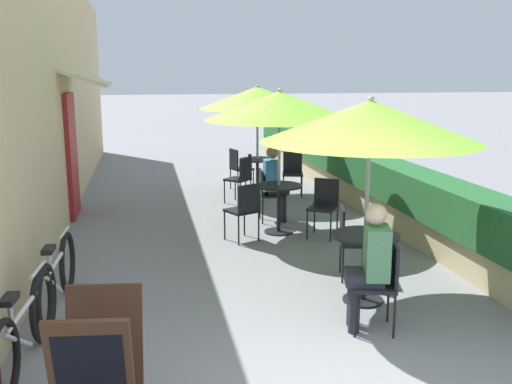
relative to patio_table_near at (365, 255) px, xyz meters
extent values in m
cube|color=#D6B784|center=(-3.65, 5.26, 1.57)|extent=(0.24, 14.77, 4.20)
cube|color=maroon|center=(-3.49, 4.52, 0.52)|extent=(0.08, 0.96, 2.10)
cube|color=beige|center=(-3.18, 4.52, 1.82)|extent=(0.78, 1.80, 0.30)
cube|color=tan|center=(1.65, 5.16, -0.30)|extent=(0.44, 13.77, 0.45)
cube|color=#235B2D|center=(1.65, 5.16, 0.20)|extent=(0.60, 13.08, 0.56)
cylinder|color=black|center=(0.00, 0.00, -0.51)|extent=(0.44, 0.44, 0.02)
cylinder|color=black|center=(0.00, 0.00, -0.15)|extent=(0.06, 0.06, 0.73)
cylinder|color=black|center=(0.00, 0.00, 0.21)|extent=(0.72, 0.72, 0.02)
cylinder|color=#B7B7BC|center=(0.00, 0.00, 0.53)|extent=(0.04, 0.04, 2.11)
cone|color=#8CD138|center=(0.00, 0.00, 1.42)|extent=(2.26, 2.26, 0.43)
sphere|color=#B7B7BC|center=(0.00, 0.00, 1.65)|extent=(0.07, 0.07, 0.07)
cube|color=black|center=(0.18, 0.68, -0.08)|extent=(0.49, 0.49, 0.04)
cube|color=black|center=(0.00, 0.73, 0.13)|extent=(0.13, 0.37, 0.42)
cylinder|color=black|center=(0.31, 0.46, -0.30)|extent=(0.02, 0.02, 0.45)
cylinder|color=black|center=(0.40, 0.81, -0.30)|extent=(0.02, 0.02, 0.45)
cylinder|color=black|center=(-0.04, 0.55, -0.30)|extent=(0.02, 0.02, 0.45)
cylinder|color=black|center=(0.05, 0.90, -0.30)|extent=(0.02, 0.02, 0.45)
cube|color=black|center=(-0.18, -0.68, -0.08)|extent=(0.49, 0.49, 0.04)
cube|color=black|center=(0.00, -0.73, 0.13)|extent=(0.13, 0.37, 0.42)
cylinder|color=black|center=(-0.31, -0.46, -0.30)|extent=(0.02, 0.02, 0.45)
cylinder|color=black|center=(-0.40, -0.81, -0.30)|extent=(0.02, 0.02, 0.45)
cylinder|color=black|center=(0.04, -0.55, -0.30)|extent=(0.02, 0.02, 0.45)
cylinder|color=black|center=(-0.05, -0.90, -0.30)|extent=(0.02, 0.02, 0.45)
cylinder|color=#23232D|center=(-0.33, -0.55, -0.29)|extent=(0.11, 0.11, 0.47)
cylinder|color=#23232D|center=(-0.38, -0.71, -0.29)|extent=(0.11, 0.11, 0.47)
cube|color=#23232D|center=(-0.27, -0.66, 0.00)|extent=(0.43, 0.38, 0.12)
cube|color=#4C8456|center=(-0.16, -0.68, 0.25)|extent=(0.30, 0.39, 0.50)
sphere|color=beige|center=(-0.18, -0.68, 0.62)|extent=(0.20, 0.20, 0.20)
cylinder|color=black|center=(-0.28, 2.81, -0.51)|extent=(0.44, 0.44, 0.02)
cylinder|color=black|center=(-0.28, 2.81, -0.15)|extent=(0.06, 0.06, 0.73)
cylinder|color=black|center=(-0.28, 2.81, 0.21)|extent=(0.72, 0.72, 0.02)
cylinder|color=#B7B7BC|center=(-0.28, 2.81, 0.53)|extent=(0.04, 0.04, 2.11)
cone|color=#8CD138|center=(-0.28, 2.81, 1.42)|extent=(2.26, 2.26, 0.43)
sphere|color=#B7B7BC|center=(-0.28, 2.81, 1.65)|extent=(0.07, 0.07, 0.07)
cube|color=black|center=(0.30, 2.41, -0.08)|extent=(0.56, 0.56, 0.04)
cube|color=black|center=(0.40, 2.56, 0.13)|extent=(0.33, 0.24, 0.42)
cylinder|color=black|center=(0.05, 2.36, -0.30)|extent=(0.02, 0.02, 0.45)
cylinder|color=black|center=(0.35, 2.16, -0.30)|extent=(0.02, 0.02, 0.45)
cylinder|color=black|center=(0.25, 2.66, -0.30)|extent=(0.02, 0.02, 0.45)
cylinder|color=black|center=(0.55, 2.46, -0.30)|extent=(0.02, 0.02, 0.45)
cube|color=black|center=(-0.23, 3.51, -0.08)|extent=(0.43, 0.43, 0.04)
cube|color=black|center=(-0.41, 3.52, 0.13)|extent=(0.06, 0.38, 0.42)
cylinder|color=black|center=(-0.06, 3.31, -0.30)|extent=(0.02, 0.02, 0.45)
cylinder|color=black|center=(-0.04, 3.67, -0.30)|extent=(0.02, 0.02, 0.45)
cylinder|color=black|center=(-0.42, 3.34, -0.30)|extent=(0.02, 0.02, 0.45)
cylinder|color=black|center=(-0.39, 3.70, -0.30)|extent=(0.02, 0.02, 0.45)
cylinder|color=#23232D|center=(-0.05, 3.41, -0.29)|extent=(0.11, 0.11, 0.47)
cylinder|color=#23232D|center=(-0.04, 3.57, -0.29)|extent=(0.11, 0.11, 0.47)
cube|color=#23232D|center=(-0.14, 3.50, 0.00)|extent=(0.38, 0.33, 0.12)
cube|color=teal|center=(-0.25, 3.51, 0.25)|extent=(0.24, 0.36, 0.50)
sphere|color=#A87556|center=(-0.23, 3.51, 0.62)|extent=(0.20, 0.20, 0.20)
cube|color=black|center=(-0.91, 2.50, -0.08)|extent=(0.53, 0.53, 0.04)
cube|color=black|center=(-0.83, 2.33, 0.13)|extent=(0.36, 0.19, 0.42)
cylinder|color=black|center=(-0.83, 2.74, -0.30)|extent=(0.02, 0.02, 0.45)
cylinder|color=black|center=(-1.15, 2.59, -0.30)|extent=(0.02, 0.02, 0.45)
cylinder|color=black|center=(-0.67, 2.42, -0.30)|extent=(0.02, 0.02, 0.45)
cylinder|color=black|center=(-1.00, 2.26, -0.30)|extent=(0.02, 0.02, 0.45)
cylinder|color=black|center=(-0.08, 5.47, -0.51)|extent=(0.44, 0.44, 0.02)
cylinder|color=black|center=(-0.08, 5.47, -0.15)|extent=(0.06, 0.06, 0.73)
cylinder|color=black|center=(-0.08, 5.47, 0.21)|extent=(0.72, 0.72, 0.02)
cylinder|color=#B7B7BC|center=(-0.08, 5.47, 0.53)|extent=(0.04, 0.04, 2.11)
cone|color=#8CD138|center=(-0.08, 5.47, 1.42)|extent=(2.26, 2.26, 0.43)
sphere|color=#B7B7BC|center=(-0.08, 5.47, 1.65)|extent=(0.07, 0.07, 0.07)
cube|color=black|center=(-0.28, 6.14, -0.08)|extent=(0.50, 0.50, 0.04)
cube|color=black|center=(-0.46, 6.09, 0.13)|extent=(0.14, 0.37, 0.42)
cylinder|color=black|center=(-0.06, 6.02, -0.30)|extent=(0.02, 0.02, 0.45)
cylinder|color=black|center=(-0.16, 6.37, -0.30)|extent=(0.02, 0.02, 0.45)
cylinder|color=black|center=(-0.41, 5.92, -0.30)|extent=(0.02, 0.02, 0.45)
cylinder|color=black|center=(-0.51, 6.26, -0.30)|extent=(0.02, 0.02, 0.45)
cube|color=black|center=(-0.57, 4.96, -0.08)|extent=(0.57, 0.57, 0.04)
cube|color=black|center=(-0.43, 4.83, 0.13)|extent=(0.28, 0.30, 0.42)
cylinder|color=black|center=(-0.57, 5.21, -0.30)|extent=(0.02, 0.02, 0.45)
cylinder|color=black|center=(-0.82, 4.95, -0.30)|extent=(0.02, 0.02, 0.45)
cylinder|color=black|center=(-0.31, 4.97, -0.30)|extent=(0.02, 0.02, 0.45)
cylinder|color=black|center=(-0.56, 4.71, -0.30)|extent=(0.02, 0.02, 0.45)
cube|color=black|center=(0.60, 5.31, -0.08)|extent=(0.48, 0.48, 0.04)
cube|color=black|center=(0.64, 5.49, 0.13)|extent=(0.38, 0.12, 0.42)
cylinder|color=black|center=(0.38, 5.17, -0.30)|extent=(0.02, 0.02, 0.45)
cylinder|color=black|center=(0.73, 5.09, -0.30)|extent=(0.02, 0.02, 0.45)
cylinder|color=black|center=(0.47, 5.52, -0.30)|extent=(0.02, 0.02, 0.45)
cylinder|color=black|center=(0.82, 5.44, -0.30)|extent=(0.02, 0.02, 0.45)
cylinder|color=#232328|center=(-0.23, 5.52, 0.27)|extent=(0.07, 0.07, 0.09)
torus|color=black|center=(-3.25, -0.30, -0.18)|extent=(0.12, 0.69, 0.68)
torus|color=black|center=(-3.35, -1.39, -0.18)|extent=(0.12, 0.69, 0.68)
cylinder|color=silver|center=(-3.30, -0.84, 0.00)|extent=(0.11, 0.85, 0.04)
cylinder|color=silver|center=(-3.32, -1.04, -0.17)|extent=(0.09, 0.63, 0.41)
cylinder|color=silver|center=(-3.33, -1.14, 0.11)|extent=(0.04, 0.04, 0.24)
cube|color=black|center=(-3.33, -1.14, 0.23)|extent=(0.12, 0.23, 0.05)
cylinder|color=silver|center=(-3.26, -0.34, 0.17)|extent=(0.07, 0.46, 0.03)
torus|color=black|center=(-3.18, 0.91, -0.18)|extent=(0.10, 0.69, 0.69)
torus|color=black|center=(-3.23, -0.18, -0.18)|extent=(0.10, 0.69, 0.69)
cylinder|color=silver|center=(-3.20, 0.36, 0.01)|extent=(0.09, 0.85, 0.04)
cylinder|color=silver|center=(-3.22, 0.17, -0.16)|extent=(0.07, 0.63, 0.41)
cylinder|color=silver|center=(-3.22, 0.06, 0.11)|extent=(0.04, 0.04, 0.24)
cube|color=black|center=(-3.22, 0.06, 0.23)|extent=(0.11, 0.23, 0.05)
cylinder|color=silver|center=(-3.18, 0.87, 0.18)|extent=(0.06, 0.46, 0.03)
cube|color=#422819|center=(-2.60, -1.72, -0.02)|extent=(0.55, 0.30, 1.00)
cube|color=black|center=(-2.60, -1.70, 0.00)|extent=(0.45, 0.21, 0.75)
camera|label=1|loc=(-2.27, -5.49, 1.92)|focal=40.00mm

